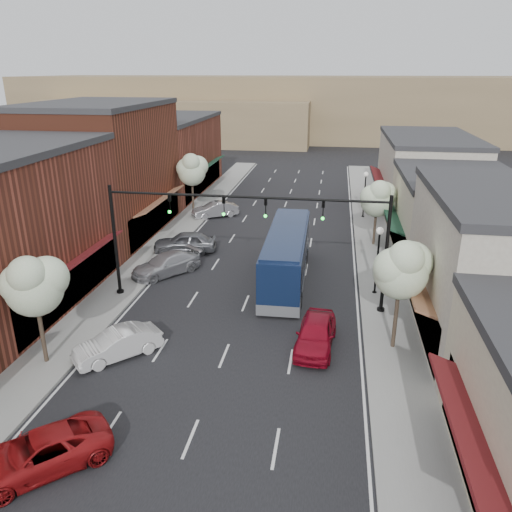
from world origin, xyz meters
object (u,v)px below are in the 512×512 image
at_px(parked_car_a, 39,453).
at_px(parked_car_e, 215,210).
at_px(tree_right_far, 378,197).
at_px(parked_car_c, 166,264).
at_px(coach_bus, 287,255).
at_px(red_hatchback, 316,334).
at_px(lamp_post_far, 365,187).
at_px(signal_mast_right, 344,235).
at_px(signal_mast_left, 151,226).
at_px(parked_car_d, 185,242).
at_px(parked_car_b, 118,344).
at_px(tree_right_near, 402,268).
at_px(tree_left_far, 192,169).
at_px(lamp_post_near, 378,250).
at_px(tree_left_near, 34,284).

height_order(parked_car_a, parked_car_e, parked_car_e).
distance_m(tree_right_far, parked_car_c, 17.04).
distance_m(coach_bus, red_hatchback, 8.73).
xyz_separation_m(coach_bus, parked_car_e, (-8.28, 14.29, -1.10)).
bearing_deg(tree_right_far, parked_car_a, -116.60).
bearing_deg(lamp_post_far, coach_bus, -109.55).
bearing_deg(signal_mast_right, coach_bus, 132.35).
xyz_separation_m(signal_mast_left, red_hatchback, (10.03, -4.47, -3.84)).
bearing_deg(signal_mast_right, parked_car_c, 162.69).
height_order(signal_mast_right, parked_car_d, signal_mast_right).
height_order(red_hatchback, parked_car_e, red_hatchback).
height_order(lamp_post_far, parked_car_b, lamp_post_far).
relative_size(tree_right_far, parked_car_c, 1.08).
height_order(signal_mast_right, parked_car_a, signal_mast_right).
height_order(signal_mast_right, tree_right_far, signal_mast_right).
relative_size(tree_right_near, parked_car_c, 1.18).
xyz_separation_m(signal_mast_right, tree_right_far, (2.73, 11.95, -0.63)).
bearing_deg(tree_right_near, parked_car_a, -142.09).
bearing_deg(tree_left_far, parked_car_d, -78.12).
xyz_separation_m(signal_mast_left, lamp_post_near, (13.42, 2.50, -1.62)).
distance_m(tree_left_near, parked_car_b, 4.86).
bearing_deg(lamp_post_far, parked_car_c, -130.63).
xyz_separation_m(tree_right_far, lamp_post_far, (-0.55, 8.06, -0.99)).
bearing_deg(signal_mast_left, parked_car_d, 94.05).
bearing_deg(parked_car_c, parked_car_d, 128.97).
distance_m(signal_mast_left, parked_car_e, 18.60).
height_order(signal_mast_left, tree_left_near, signal_mast_left).
relative_size(coach_bus, parked_car_e, 2.62).
relative_size(parked_car_a, parked_car_b, 1.15).
distance_m(tree_left_far, parked_car_e, 4.40).
xyz_separation_m(parked_car_b, parked_car_d, (-1.08, 15.07, 0.11)).
distance_m(signal_mast_right, lamp_post_near, 3.69).
height_order(tree_right_far, tree_left_near, tree_left_near).
relative_size(tree_left_near, parked_car_b, 1.33).
bearing_deg(tree_right_near, parked_car_d, 139.92).
distance_m(tree_right_near, parked_car_c, 16.89).
height_order(signal_mast_right, signal_mast_left, same).
height_order(parked_car_b, parked_car_d, parked_car_d).
bearing_deg(tree_left_far, coach_bus, -53.69).
relative_size(tree_right_near, lamp_post_near, 1.34).
bearing_deg(lamp_post_near, tree_left_far, 136.11).
relative_size(tree_right_far, parked_car_e, 1.24).
distance_m(tree_right_near, red_hatchback, 5.39).
bearing_deg(parked_car_b, red_hatchback, 58.96).
bearing_deg(tree_left_near, red_hatchback, 15.82).
distance_m(tree_right_far, lamp_post_near, 9.51).
bearing_deg(coach_bus, tree_left_near, -131.77).
relative_size(parked_car_c, parked_car_e, 1.15).
distance_m(lamp_post_near, parked_car_e, 21.14).
height_order(tree_left_far, parked_car_a, tree_left_far).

